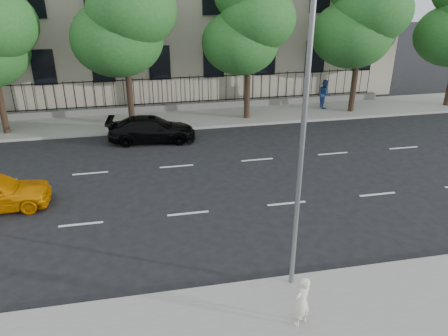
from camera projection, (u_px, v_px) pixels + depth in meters
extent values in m
plane|color=black|center=(197.00, 251.00, 14.67)|extent=(120.00, 120.00, 0.00)
cube|color=gray|center=(165.00, 119.00, 27.11)|extent=(60.00, 4.00, 0.15)
cube|color=slate|center=(163.00, 107.00, 28.51)|extent=(30.00, 0.50, 0.40)
cube|color=black|center=(163.00, 103.00, 28.38)|extent=(28.80, 0.05, 0.05)
cube|color=black|center=(161.00, 79.00, 27.71)|extent=(28.80, 0.05, 0.05)
cylinder|color=slate|center=(301.00, 159.00, 11.33)|extent=(0.14, 0.14, 8.00)
cylinder|color=#382619|center=(2.00, 107.00, 24.14)|extent=(0.36, 0.36, 2.97)
cylinder|color=#382619|center=(130.00, 97.00, 25.31)|extent=(0.36, 0.36, 3.32)
ellipsoid|color=#1C5423|center=(117.00, 38.00, 24.13)|extent=(5.13, 5.13, 4.21)
ellipsoid|color=#1C5423|center=(132.00, 11.00, 23.23)|extent=(4.86, 4.86, 4.00)
cylinder|color=#382619|center=(247.00, 93.00, 26.61)|extent=(0.36, 0.36, 3.08)
ellipsoid|color=#1C5423|center=(240.00, 42.00, 25.56)|extent=(4.56, 4.56, 3.74)
ellipsoid|color=#1C5423|center=(258.00, 19.00, 24.72)|extent=(4.32, 4.32, 3.55)
cylinder|color=#382619|center=(354.00, 87.00, 27.83)|extent=(0.36, 0.36, 3.22)
ellipsoid|color=#1C5423|center=(352.00, 35.00, 26.70)|extent=(4.94, 4.94, 4.06)
ellipsoid|color=#1C5423|center=(373.00, 10.00, 25.81)|extent=(4.68, 4.68, 3.85)
imported|color=black|center=(152.00, 129.00, 23.69)|extent=(4.86, 2.35, 1.37)
imported|color=#F0E5CE|center=(302.00, 301.00, 11.18)|extent=(0.64, 0.56, 1.47)
imported|color=navy|center=(325.00, 94.00, 28.82)|extent=(0.80, 0.98, 1.86)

